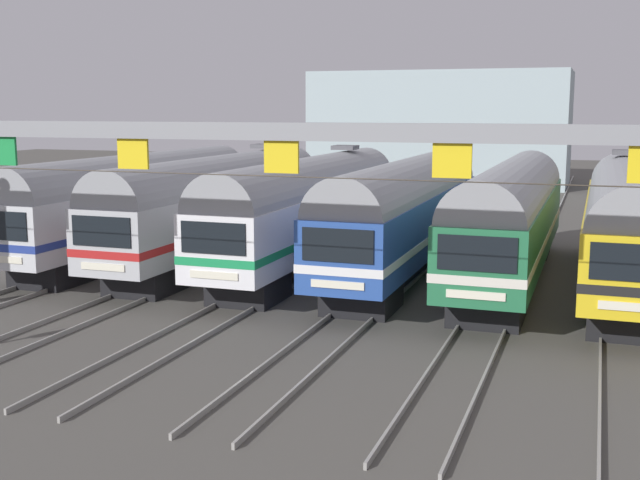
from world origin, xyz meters
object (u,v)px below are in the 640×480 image
at_px(commuter_train_silver, 138,199).
at_px(commuter_train_blue, 406,210).
at_px(commuter_train_white, 309,206).
at_px(commuter_train_yellow, 625,220).
at_px(commuter_train_green, 511,215).
at_px(commuter_train_stainless, 220,202).
at_px(catenary_gantry, 205,166).

distance_m(commuter_train_silver, commuter_train_blue, 12.61).
distance_m(commuter_train_white, commuter_train_yellow, 12.61).
height_order(commuter_train_white, commuter_train_green, commuter_train_white).
xyz_separation_m(commuter_train_stainless, catenary_gantry, (6.30, -13.50, 2.67)).
bearing_deg(commuter_train_blue, commuter_train_white, 179.94).
distance_m(commuter_train_stainless, commuter_train_yellow, 16.81).
height_order(commuter_train_white, catenary_gantry, catenary_gantry).
bearing_deg(commuter_train_blue, commuter_train_silver, 180.00).
height_order(commuter_train_silver, commuter_train_blue, same).
xyz_separation_m(commuter_train_silver, commuter_train_stainless, (4.20, 0.00, 0.00)).
bearing_deg(commuter_train_stainless, commuter_train_blue, -0.03).
relative_size(commuter_train_white, commuter_train_green, 1.00).
xyz_separation_m(commuter_train_stainless, commuter_train_blue, (8.40, -0.00, -0.00)).
xyz_separation_m(commuter_train_yellow, catenary_gantry, (-10.51, -13.50, 2.67)).
relative_size(commuter_train_stainless, commuter_train_green, 1.00).
distance_m(commuter_train_white, commuter_train_blue, 4.20).
height_order(commuter_train_blue, catenary_gantry, catenary_gantry).
height_order(commuter_train_blue, commuter_train_yellow, commuter_train_yellow).
bearing_deg(commuter_train_silver, commuter_train_white, 0.03).
distance_m(commuter_train_silver, commuter_train_white, 8.40).
relative_size(commuter_train_silver, catenary_gantry, 0.69).
bearing_deg(commuter_train_yellow, commuter_train_green, -179.94).
bearing_deg(commuter_train_yellow, commuter_train_white, 180.00).
xyz_separation_m(commuter_train_stainless, commuter_train_white, (4.20, 0.00, 0.00)).
distance_m(commuter_train_silver, catenary_gantry, 17.31).
bearing_deg(commuter_train_silver, commuter_train_green, 0.00).
bearing_deg(commuter_train_green, commuter_train_white, 179.97).
distance_m(commuter_train_green, commuter_train_yellow, 4.20).
xyz_separation_m(commuter_train_green, commuter_train_yellow, (4.20, 0.00, 0.00)).
distance_m(commuter_train_stainless, catenary_gantry, 15.14).
bearing_deg(commuter_train_blue, commuter_train_stainless, 179.97).
bearing_deg(catenary_gantry, commuter_train_yellow, 52.11).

